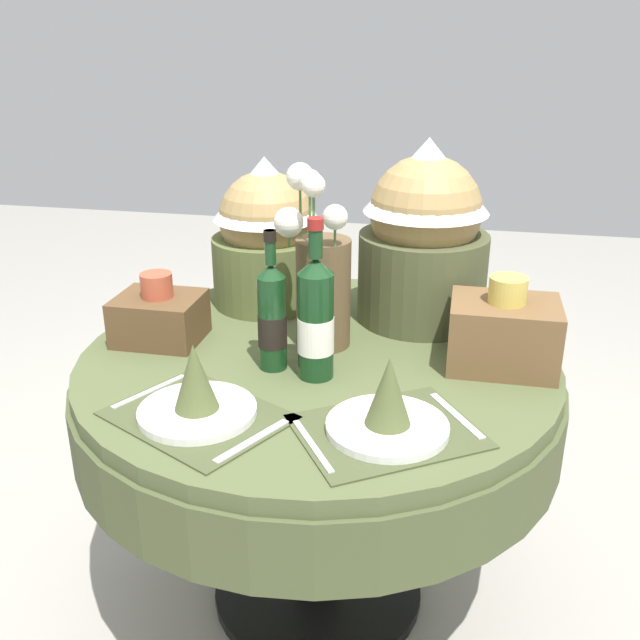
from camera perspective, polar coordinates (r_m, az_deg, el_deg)
ground at (r=2.13m, az=-0.17°, el=-20.78°), size 8.00×8.00×0.00m
dining_table at (r=1.78m, az=-0.19°, el=-6.64°), size 1.17×1.17×0.73m
place_setting_left at (r=1.46m, az=-9.82°, el=-5.98°), size 0.42×0.39×0.16m
place_setting_right at (r=1.39m, az=5.43°, el=-7.22°), size 0.43×0.40×0.16m
flower_vase at (r=1.71m, az=-0.10°, el=3.43°), size 0.16×0.20×0.45m
wine_bottle_left at (r=1.61m, az=-3.84°, el=0.24°), size 0.07×0.07×0.33m
wine_bottle_right at (r=1.56m, az=-0.34°, el=0.11°), size 0.08×0.08×0.36m
gift_tub_back_left at (r=1.99m, az=-4.30°, el=7.23°), size 0.30×0.30×0.41m
gift_tub_back_right at (r=1.88m, az=8.33°, el=7.29°), size 0.34×0.34×0.48m
woven_basket_side_left at (r=1.82m, az=-12.66°, el=0.34°), size 0.21×0.17×0.18m
woven_basket_side_right at (r=1.69m, az=14.40°, el=-0.93°), size 0.24×0.19×0.22m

